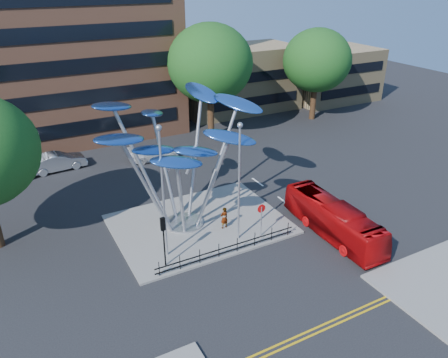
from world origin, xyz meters
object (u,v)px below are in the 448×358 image
traffic_light_island (163,232)px  no_entry_sign_island (261,215)px  leaf_sculpture (178,135)px  parked_car_right (154,153)px  street_lamp_left (162,182)px  tree_right (210,63)px  red_bus (333,219)px  tree_far (317,60)px  street_lamp_right (239,173)px  parked_car_left (5,174)px  parked_car_mid (58,162)px  pedestrian (224,218)px

traffic_light_island → no_entry_sign_island: size_ratio=1.40×
leaf_sculpture → parked_car_right: (2.35, 12.33, -6.17)m
street_lamp_left → tree_right: bearing=56.0°
leaf_sculpture → traffic_light_island: size_ratio=3.71×
no_entry_sign_island → red_bus: bearing=-23.7°
leaf_sculpture → tree_far: bearing=32.5°
traffic_light_island → red_bus: traffic_light_island is taller
street_lamp_right → traffic_light_island: street_lamp_right is taller
tree_far → street_lamp_left: bearing=-145.1°
parked_car_left → traffic_light_island: bearing=-161.5°
red_bus → parked_car_left: (-19.44, 19.89, -0.45)m
leaf_sculpture → traffic_light_island: bearing=-125.0°
parked_car_mid → no_entry_sign_island: bearing=-154.8°
street_lamp_left → parked_car_mid: size_ratio=1.76×
red_bus → parked_car_left: size_ratio=1.93×
parked_car_left → parked_car_right: 13.19m
traffic_light_island → no_entry_sign_island: traffic_light_island is taller
street_lamp_left → parked_car_right: bearing=72.9°
street_lamp_right → traffic_light_island: (-5.50, -0.50, -2.48)m
street_lamp_right → parked_car_right: 16.60m
tree_right → tree_far: size_ratio=1.12×
parked_car_mid → parked_car_left: bearing=92.5°
street_lamp_right → traffic_light_island: size_ratio=2.42×
street_lamp_left → parked_car_left: 19.38m
tree_far → no_entry_sign_island: tree_far is taller
leaf_sculpture → parked_car_right: bearing=79.2°
parked_car_left → parked_car_right: (13.12, -1.38, -0.09)m
street_lamp_right → street_lamp_left: bearing=174.3°
leaf_sculpture → red_bus: bearing=-35.5°
tree_right → red_bus: tree_right is taller
no_entry_sign_island → parked_car_mid: 21.12m
no_entry_sign_island → tree_far: bearing=44.3°
no_entry_sign_island → parked_car_left: no_entry_sign_island is taller
traffic_light_island → parked_car_mid: size_ratio=0.68×
traffic_light_island → parked_car_left: size_ratio=0.74×
street_lamp_right → parked_car_left: street_lamp_right is taller
leaf_sculpture → parked_car_mid: (-6.27, 14.23, -6.05)m
pedestrian → tree_right: bearing=-121.3°
street_lamp_right → parked_car_mid: bearing=116.3°
pedestrian → street_lamp_right: bearing=90.6°
traffic_light_island → parked_car_left: (-7.84, 17.88, -1.83)m
tree_right → red_bus: bearing=-93.7°
traffic_light_island → red_bus: 11.85m
red_bus → parked_car_left: red_bus is taller
tree_far → street_lamp_right: bearing=-138.5°
red_bus → parked_car_right: bearing=110.6°
parked_car_left → street_lamp_left: bearing=-158.9°
parked_car_right → street_lamp_right: bearing=-173.8°
street_lamp_left → parked_car_left: size_ratio=1.91×
traffic_light_island → parked_car_right: (5.28, 16.51, -1.92)m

